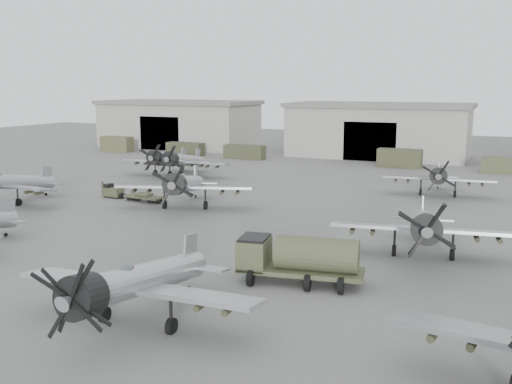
# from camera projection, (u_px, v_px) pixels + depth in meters

# --- Properties ---
(ground) EXTENTS (220.00, 220.00, 0.00)m
(ground) POSITION_uv_depth(u_px,v_px,m) (185.00, 259.00, 38.33)
(ground) COLOR #525250
(ground) RESTS_ON ground
(hangar_left) EXTENTS (29.00, 14.80, 8.70)m
(hangar_left) POSITION_uv_depth(u_px,v_px,m) (179.00, 123.00, 108.31)
(hangar_left) COLOR gray
(hangar_left) RESTS_ON ground
(hangar_center) EXTENTS (29.00, 14.80, 8.70)m
(hangar_center) POSITION_uv_depth(u_px,v_px,m) (379.00, 130.00, 93.27)
(hangar_center) COLOR gray
(hangar_center) RESTS_ON ground
(support_truck_0) EXTENTS (5.73, 2.20, 2.64)m
(support_truck_0) POSITION_uv_depth(u_px,v_px,m) (117.00, 144.00, 100.33)
(support_truck_0) COLOR #4B4A31
(support_truck_0) RESTS_ON ground
(support_truck_1) EXTENTS (6.34, 2.20, 2.15)m
(support_truck_1) POSITION_uv_depth(u_px,v_px,m) (185.00, 149.00, 94.85)
(support_truck_1) COLOR #343824
(support_truck_1) RESTS_ON ground
(support_truck_2) EXTENTS (6.57, 2.20, 2.18)m
(support_truck_2) POSITION_uv_depth(u_px,v_px,m) (245.00, 152.00, 90.54)
(support_truck_2) COLOR #383B26
(support_truck_2) RESTS_ON ground
(support_truck_4) EXTENTS (6.12, 2.20, 2.63)m
(support_truck_4) POSITION_uv_depth(u_px,v_px,m) (400.00, 158.00, 80.88)
(support_truck_4) COLOR #3B3D28
(support_truck_4) RESTS_ON ground
(support_truck_5) EXTENTS (5.40, 2.20, 2.08)m
(support_truck_5) POSITION_uv_depth(u_px,v_px,m) (503.00, 165.00, 75.57)
(support_truck_5) COLOR #43482F
(support_truck_5) RESTS_ON ground
(aircraft_near_1) EXTENTS (12.56, 11.30, 5.03)m
(aircraft_near_1) POSITION_uv_depth(u_px,v_px,m) (134.00, 283.00, 27.00)
(aircraft_near_1) COLOR #9FA3A7
(aircraft_near_1) RESTS_ON ground
(aircraft_mid_0) EXTENTS (11.98, 10.78, 4.77)m
(aircraft_mid_0) POSITION_uv_depth(u_px,v_px,m) (3.00, 182.00, 55.64)
(aircraft_mid_0) COLOR #96989E
(aircraft_mid_0) RESTS_ON ground
(aircraft_mid_1) EXTENTS (12.95, 11.67, 5.20)m
(aircraft_mid_1) POSITION_uv_depth(u_px,v_px,m) (184.00, 184.00, 53.36)
(aircraft_mid_1) COLOR #96999F
(aircraft_mid_1) RESTS_ON ground
(aircraft_mid_2) EXTENTS (12.63, 11.37, 5.02)m
(aircraft_mid_2) POSITION_uv_depth(u_px,v_px,m) (424.00, 225.00, 38.09)
(aircraft_mid_2) COLOR #9EA1A7
(aircraft_mid_2) RESTS_ON ground
(aircraft_far_0) EXTENTS (12.00, 10.80, 4.77)m
(aircraft_far_0) POSITION_uv_depth(u_px,v_px,m) (167.00, 159.00, 73.01)
(aircraft_far_0) COLOR #919399
(aircraft_far_0) RESTS_ON ground
(aircraft_far_1) EXTENTS (11.50, 10.35, 4.58)m
(aircraft_far_1) POSITION_uv_depth(u_px,v_px,m) (438.00, 177.00, 59.55)
(aircraft_far_1) COLOR gray
(aircraft_far_1) RESTS_ON ground
(aircraft_extra_762) EXTENTS (12.00, 10.80, 4.77)m
(aircraft_extra_762) POSITION_uv_depth(u_px,v_px,m) (182.00, 160.00, 71.95)
(aircraft_extra_762) COLOR #919399
(aircraft_extra_762) RESTS_ON ground
(fuel_tanker) EXTENTS (7.62, 4.17, 2.83)m
(fuel_tanker) POSITION_uv_depth(u_px,v_px,m) (299.00, 256.00, 33.42)
(fuel_tanker) COLOR #434930
(fuel_tanker) RESTS_ON ground
(tug_trailer) EXTENTS (7.30, 2.16, 1.45)m
(tug_trailer) POSITION_uv_depth(u_px,v_px,m) (125.00, 194.00, 58.45)
(tug_trailer) COLOR #3A3F29
(tug_trailer) RESTS_ON ground
(ground_crew) EXTENTS (0.47, 0.62, 1.55)m
(ground_crew) POSITION_uv_depth(u_px,v_px,m) (103.00, 188.00, 60.23)
(ground_crew) COLOR #3A3C27
(ground_crew) RESTS_ON ground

